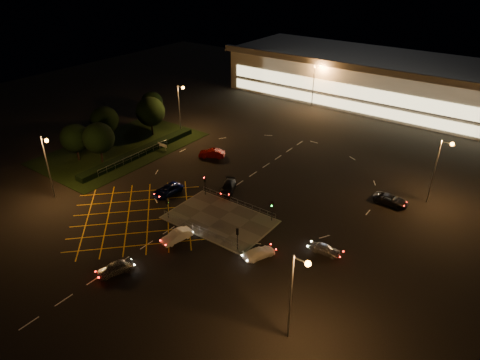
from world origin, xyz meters
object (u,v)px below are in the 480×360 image
Objects in this scene: signal_sw at (167,204)px; car_left_blue at (167,190)px; signal_ne at (272,207)px; signal_se at (237,235)px; car_near_silver at (115,268)px; signal_nw at (205,182)px; car_circ_red at (212,153)px; car_queue_white at (177,236)px; car_right_silver at (325,249)px; car_approach_white at (259,253)px; car_far_dkgrey at (228,187)px; car_east_grey at (391,200)px.

signal_sw reaches higher than car_left_blue.
signal_sw and signal_ne have the same top height.
signal_se is 0.76× the size of car_near_silver.
signal_nw is 13.53m from car_circ_red.
car_right_silver is (16.67, 8.91, -0.06)m from car_queue_white.
car_queue_white is at bearing -67.86° from signal_nw.
signal_ne reaches higher than car_circ_red.
car_approach_white is at bearing -8.60° from car_left_blue.
car_queue_white is 1.14× the size of car_right_silver.
car_queue_white is 18.90m from car_right_silver.
car_left_blue and car_far_dkgrey have the same top height.
signal_ne reaches higher than car_near_silver.
car_right_silver is at bearing 40.21° from car_queue_white.
car_approach_white is at bearing 157.59° from car_east_grey.
car_left_blue is at bearing -17.93° from car_circ_red.
car_circ_red is (-12.18, 21.99, 0.07)m from car_queue_white.
car_far_dkgrey is at bearing 117.12° from car_east_grey.
signal_sw is 0.75× the size of car_approach_white.
car_circ_red is at bearing 130.68° from car_near_silver.
signal_ne is 0.68× the size of car_circ_red.
car_far_dkgrey is 1.14× the size of car_approach_white.
car_near_silver is at bearing -60.79° from car_left_blue.
signal_ne is 0.75× the size of car_approach_white.
car_approach_white is at bearing -68.69° from signal_ne.
car_east_grey reaches higher than car_left_blue.
car_near_silver is 39.81m from car_east_grey.
signal_sw and signal_se have the same top height.
signal_ne is 0.63× the size of car_east_grey.
car_east_grey is at bearing 34.90° from car_left_blue.
car_left_blue is at bearing 87.06° from car_right_silver.
car_right_silver is (9.15, 5.90, -1.73)m from signal_se.
car_far_dkgrey is 12.64m from car_circ_red.
signal_sw is 11.31m from car_far_dkgrey.
signal_sw is 0.85× the size of car_right_silver.
car_east_grey reaches higher than car_approach_white.
car_far_dkgrey reaches higher than car_right_silver.
car_near_silver is 22.79m from car_far_dkgrey.
car_near_silver reaches higher than car_approach_white.
car_east_grey is at bearing 66.74° from car_circ_red.
signal_nw is at bearing -33.65° from signal_se.
signal_se is at bearing 151.87° from car_east_grey.
car_queue_white is (4.47, -3.01, -1.67)m from signal_sw.
signal_se is 27.41m from car_circ_red.
car_far_dkgrey is (-9.92, 10.99, -1.67)m from signal_se.
signal_nw is at bearing 124.23° from car_queue_white.
signal_sw is 12.27m from car_near_silver.
car_left_blue is 1.19× the size of car_approach_white.
signal_sw is 0.76× the size of car_near_silver.
signal_nw is at bearing 36.44° from car_left_blue.
car_approach_white is at bearing -178.02° from signal_sw.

